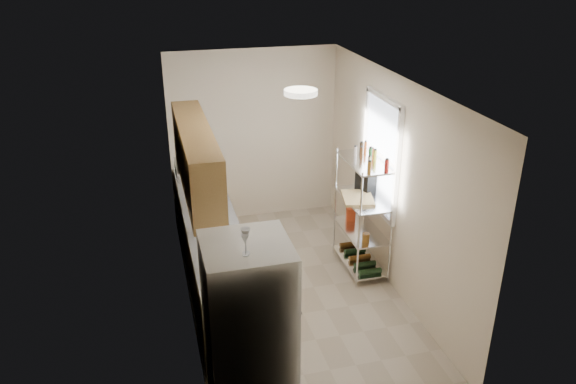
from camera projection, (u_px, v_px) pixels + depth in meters
name	position (u px, v px, depth m)	size (l,w,h in m)	color
room	(293.00, 195.00, 6.43)	(2.52, 4.42, 2.62)	#AFA18E
counter_run	(212.00, 251.00, 6.95)	(0.63, 3.51, 0.90)	#A78147
upper_cabinets	(196.00, 159.00, 6.07)	(0.33, 2.20, 0.72)	#A78147
range_hood	(196.00, 168.00, 6.96)	(0.50, 0.60, 0.12)	#B7BABC
window	(381.00, 155.00, 6.92)	(0.06, 1.00, 1.46)	white
bakers_rack	(364.00, 191.00, 7.00)	(0.45, 0.90, 1.73)	silver
ceiling_dome	(301.00, 92.00, 5.65)	(0.34, 0.34, 0.06)	white
refrigerator	(249.00, 333.00, 4.83)	(0.72, 0.72, 1.75)	silver
wine_glass_a	(246.00, 241.00, 4.29)	(0.08, 0.08, 0.22)	silver
wine_glass_b	(245.00, 245.00, 4.28)	(0.06, 0.06, 0.18)	silver
rice_cooker	(210.00, 223.00, 6.46)	(0.24, 0.24, 0.19)	white
frying_pan_large	(204.00, 203.00, 7.14)	(0.24, 0.24, 0.04)	black
frying_pan_small	(200.00, 191.00, 7.47)	(0.20, 0.20, 0.04)	black
cutting_board	(358.00, 198.00, 7.01)	(0.37, 0.47, 0.03)	tan
espresso_machine	(366.00, 181.00, 7.20)	(0.17, 0.25, 0.29)	black
storage_bag	(351.00, 213.00, 7.48)	(0.11, 0.16, 0.18)	#B83816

